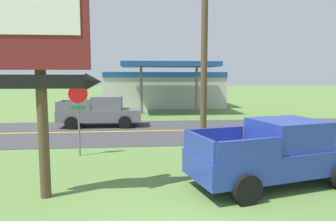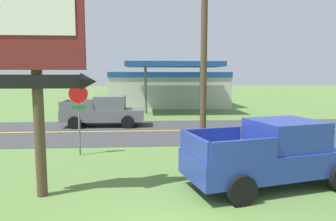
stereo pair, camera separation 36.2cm
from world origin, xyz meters
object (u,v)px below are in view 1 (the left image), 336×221
object	(u,v)px
stop_sign	(78,107)
pickup_blue_parked_on_lawn	(276,153)
pickup_grey_on_road	(101,112)
motel_sign	(40,42)
gas_station	(164,88)
utility_pole	(204,40)

from	to	relation	value
stop_sign	pickup_blue_parked_on_lawn	distance (m)	7.74
pickup_blue_parked_on_lawn	pickup_grey_on_road	xyz separation A→B (m)	(-6.51, 11.28, 0.00)
motel_sign	pickup_grey_on_road	distance (m)	12.21
motel_sign	pickup_blue_parked_on_lawn	world-z (taller)	motel_sign
stop_sign	gas_station	world-z (taller)	gas_station
gas_station	pickup_blue_parked_on_lawn	size ratio (longest dim) A/B	2.17
pickup_blue_parked_on_lawn	utility_pole	bearing A→B (deg)	112.58
gas_station	pickup_blue_parked_on_lawn	xyz separation A→B (m)	(1.46, -23.45, -0.98)
motel_sign	pickup_blue_parked_on_lawn	size ratio (longest dim) A/B	1.14
gas_station	utility_pole	bearing A→B (deg)	-90.07
motel_sign	gas_station	bearing A→B (deg)	77.89
stop_sign	pickup_grey_on_road	distance (m)	7.38
utility_pole	pickup_blue_parked_on_lawn	bearing A→B (deg)	-67.42
stop_sign	utility_pole	bearing A→B (deg)	-4.64
motel_sign	pickup_blue_parked_on_lawn	bearing A→B (deg)	4.36
stop_sign	pickup_blue_parked_on_lawn	world-z (taller)	stop_sign
motel_sign	pickup_blue_parked_on_lawn	distance (m)	7.34
gas_station	pickup_blue_parked_on_lawn	world-z (taller)	gas_station
stop_sign	utility_pole	size ratio (longest dim) A/B	0.34
pickup_blue_parked_on_lawn	pickup_grey_on_road	bearing A→B (deg)	119.99
gas_station	pickup_grey_on_road	world-z (taller)	gas_station
pickup_blue_parked_on_lawn	pickup_grey_on_road	size ratio (longest dim) A/B	1.06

